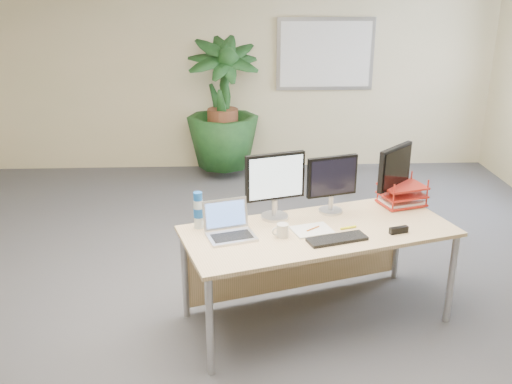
{
  "coord_description": "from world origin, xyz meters",
  "views": [
    {
      "loc": [
        -0.07,
        -3.71,
        2.51
      ],
      "look_at": [
        0.11,
        0.35,
        0.97
      ],
      "focal_mm": 40.0,
      "sensor_mm": 36.0,
      "label": 1
    }
  ],
  "objects_px": {
    "floor_plant": "(223,122)",
    "monitor_left": "(275,182)",
    "laptop": "(229,227)",
    "desk": "(312,243)",
    "monitor_right": "(332,181)"
  },
  "relations": [
    {
      "from": "monitor_left",
      "to": "laptop",
      "type": "xyz_separation_m",
      "value": [
        -0.35,
        -0.29,
        -0.24
      ]
    },
    {
      "from": "monitor_left",
      "to": "monitor_right",
      "type": "distance_m",
      "value": 0.46
    },
    {
      "from": "floor_plant",
      "to": "monitor_right",
      "type": "bearing_deg",
      "value": -74.21
    },
    {
      "from": "floor_plant",
      "to": "monitor_left",
      "type": "xyz_separation_m",
      "value": [
        0.43,
        -3.22,
        0.31
      ]
    },
    {
      "from": "laptop",
      "to": "floor_plant",
      "type": "bearing_deg",
      "value": 91.29
    },
    {
      "from": "desk",
      "to": "monitor_left",
      "type": "height_order",
      "value": "monitor_left"
    },
    {
      "from": "desk",
      "to": "monitor_left",
      "type": "distance_m",
      "value": 0.55
    },
    {
      "from": "monitor_right",
      "to": "monitor_left",
      "type": "bearing_deg",
      "value": -167.65
    },
    {
      "from": "monitor_left",
      "to": "laptop",
      "type": "bearing_deg",
      "value": -140.27
    },
    {
      "from": "monitor_left",
      "to": "monitor_right",
      "type": "height_order",
      "value": "monitor_left"
    },
    {
      "from": "floor_plant",
      "to": "laptop",
      "type": "distance_m",
      "value": 3.52
    },
    {
      "from": "monitor_right",
      "to": "desk",
      "type": "bearing_deg",
      "value": -127.89
    },
    {
      "from": "desk",
      "to": "floor_plant",
      "type": "bearing_deg",
      "value": 102.0
    },
    {
      "from": "desk",
      "to": "floor_plant",
      "type": "distance_m",
      "value": 3.42
    },
    {
      "from": "monitor_left",
      "to": "laptop",
      "type": "distance_m",
      "value": 0.52
    }
  ]
}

